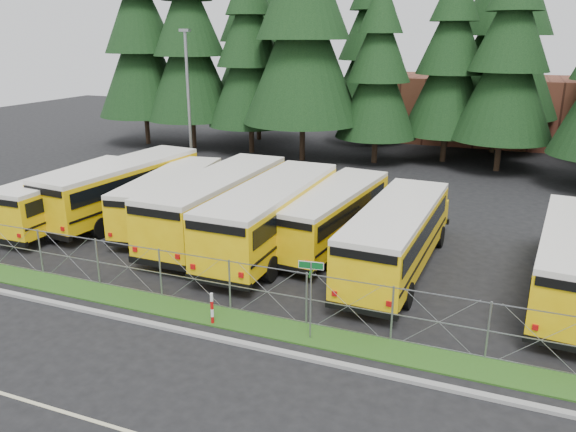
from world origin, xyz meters
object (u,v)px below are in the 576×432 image
object	(u,v)px
bus_4	(276,216)
bus_east	(575,263)
light_standard	(189,102)
bus_0	(77,197)
bus_6	(398,238)
bus_5	(335,216)
bus_3	(222,205)
striped_bollard	(212,309)
street_sign	(311,284)
bus_1	(128,189)
bus_2	(174,198)

from	to	relation	value
bus_4	bus_east	distance (m)	12.70
light_standard	bus_0	bearing A→B (deg)	-96.12
bus_6	bus_5	bearing A→B (deg)	149.63
bus_3	bus_east	size ratio (longest dim) A/B	1.10
striped_bollard	bus_6	bearing A→B (deg)	54.60
street_sign	bus_4	bearing A→B (deg)	120.61
bus_5	street_sign	world-z (taller)	bus_5
bus_3	street_sign	xyz separation A→B (m)	(7.59, -8.06, 0.41)
bus_1	bus_3	xyz separation A→B (m)	(6.42, -0.93, 0.05)
bus_2	light_standard	size ratio (longest dim) A/B	1.06
bus_4	bus_3	bearing A→B (deg)	168.27
bus_2	bus_6	bearing A→B (deg)	-17.01
bus_1	striped_bollard	bearing A→B (deg)	-35.88
bus_3	striped_bollard	world-z (taller)	bus_3
bus_2	bus_east	xyz separation A→B (m)	(19.27, -2.13, 0.06)
striped_bollard	bus_2	bearing A→B (deg)	128.90
bus_3	bus_east	world-z (taller)	bus_3
bus_2	bus_1	bearing A→B (deg)	169.18
bus_0	bus_2	size ratio (longest dim) A/B	1.00
street_sign	light_standard	distance (m)	22.97
bus_1	striped_bollard	size ratio (longest dim) A/B	10.02
bus_1	bus_east	xyz separation A→B (m)	(22.35, -2.29, -0.11)
bus_1	bus_4	size ratio (longest dim) A/B	0.97
bus_6	light_standard	distance (m)	19.79
bus_3	bus_east	xyz separation A→B (m)	(15.92, -1.36, -0.15)
bus_0	bus_4	world-z (taller)	bus_4
bus_6	striped_bollard	world-z (taller)	bus_6
bus_1	bus_3	bearing A→B (deg)	-2.47
bus_east	striped_bollard	bearing A→B (deg)	-144.09
bus_5	striped_bollard	xyz separation A→B (m)	(-1.58, -9.39, -0.82)
bus_1	bus_4	bearing A→B (deg)	-3.89
bus_4	bus_east	xyz separation A→B (m)	(12.68, -0.64, -0.15)
bus_0	bus_east	world-z (taller)	bus_east
striped_bollard	bus_east	bearing A→B (deg)	30.63
bus_east	striped_bollard	distance (m)	13.83
street_sign	bus_east	bearing A→B (deg)	38.81
bus_1	bus_5	xyz separation A→B (m)	(12.05, 0.07, -0.16)
bus_2	bus_5	bearing A→B (deg)	-6.35
light_standard	bus_5	bearing A→B (deg)	-32.20
bus_0	light_standard	size ratio (longest dim) A/B	1.06
bus_east	striped_bollard	size ratio (longest dim) A/B	9.34
bus_1	street_sign	distance (m)	16.66
bus_4	bus_east	bearing A→B (deg)	-2.14
bus_1	street_sign	bearing A→B (deg)	-26.90
bus_3	bus_5	distance (m)	5.72
bus_5	light_standard	xyz separation A→B (m)	(-12.88, 8.11, 4.08)
bus_0	bus_4	xyz separation A→B (m)	(11.58, 0.25, 0.21)
bus_2	street_sign	xyz separation A→B (m)	(10.93, -8.84, 0.63)
bus_6	bus_4	bearing A→B (deg)	177.24
street_sign	bus_0	bearing A→B (deg)	155.98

